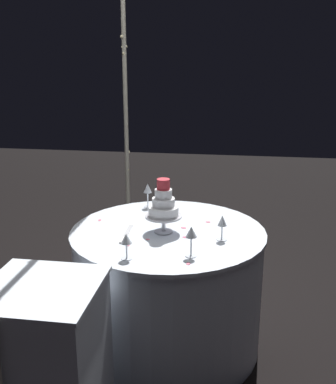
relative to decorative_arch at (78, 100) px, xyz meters
name	(u,v)px	position (x,y,z in m)	size (l,w,h in m)	color
ground_plane	(168,342)	(0.00, -0.53, -1.57)	(12.00, 12.00, 0.00)	black
decorative_arch	(78,100)	(0.00, 0.00, 0.00)	(2.35, 0.06, 2.37)	#B7B29E
main_table	(168,288)	(0.00, -0.53, -1.17)	(1.19, 1.19, 0.79)	silver
side_table	(47,367)	(-0.87, -0.08, -1.15)	(0.51, 0.51, 0.84)	silver
tiered_cake	(163,206)	(-0.04, -0.50, -0.61)	(0.22, 0.22, 0.33)	silver
wine_glass_0	(126,240)	(-0.44, -0.37, -0.67)	(0.06, 0.06, 0.14)	silver
wine_glass_1	(191,234)	(-0.35, -0.70, -0.65)	(0.06, 0.06, 0.17)	silver
wine_glass_2	(148,190)	(0.42, -0.32, -0.65)	(0.06, 0.06, 0.17)	silver
wine_glass_3	(222,222)	(-0.10, -0.85, -0.67)	(0.06, 0.06, 0.15)	silver
cake_knife	(126,235)	(-0.12, -0.29, -0.77)	(0.30, 0.03, 0.01)	silver
rose_petal_0	(184,228)	(0.05, -0.61, -0.77)	(0.04, 0.03, 0.00)	#EA6B84
rose_petal_1	(128,245)	(-0.26, -0.34, -0.77)	(0.03, 0.02, 0.00)	#EA6B84
rose_petal_2	(165,223)	(0.12, -0.49, -0.77)	(0.03, 0.02, 0.00)	#EA6B84
rose_petal_3	(100,220)	(0.11, -0.06, -0.77)	(0.03, 0.02, 0.00)	#EA6B84
rose_petal_4	(148,239)	(-0.16, -0.43, -0.77)	(0.03, 0.02, 0.00)	#EA6B84
rose_petal_5	(208,222)	(0.18, -0.76, -0.77)	(0.03, 0.02, 0.00)	#EA6B84
rose_petal_6	(172,205)	(0.49, -0.48, -0.77)	(0.03, 0.02, 0.00)	#EA6B84
rose_petal_7	(188,264)	(-0.45, -0.70, -0.77)	(0.03, 0.02, 0.00)	#EA6B84
rose_petal_8	(152,218)	(0.19, -0.39, -0.77)	(0.03, 0.02, 0.00)	#EA6B84
rose_petal_9	(185,237)	(-0.10, -0.64, -0.77)	(0.04, 0.03, 0.00)	#EA6B84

